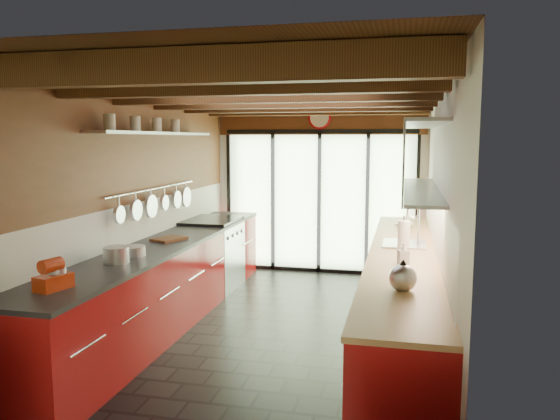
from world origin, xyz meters
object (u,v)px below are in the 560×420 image
(bowl, at_px, (404,225))
(soap_bottle, at_px, (403,254))
(stand_mixer, at_px, (54,277))
(paper_towel, at_px, (404,235))
(kettle, at_px, (403,276))

(bowl, bearing_deg, soap_bottle, -90.00)
(stand_mixer, bearing_deg, soap_bottle, 28.89)
(stand_mixer, relative_size, paper_towel, 0.87)
(kettle, height_order, soap_bottle, kettle)
(soap_bottle, xyz_separation_m, bowl, (0.00, 2.12, -0.07))
(paper_towel, height_order, soap_bottle, paper_towel)
(bowl, bearing_deg, kettle, -90.00)
(paper_towel, bearing_deg, soap_bottle, -90.00)
(paper_towel, bearing_deg, stand_mixer, -139.42)
(stand_mixer, height_order, soap_bottle, stand_mixer)
(stand_mixer, height_order, bowl, stand_mixer)
(stand_mixer, xyz_separation_m, paper_towel, (2.54, 2.18, 0.05))
(stand_mixer, bearing_deg, kettle, 12.38)
(kettle, distance_m, soap_bottle, 0.84)
(stand_mixer, relative_size, bowl, 1.23)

